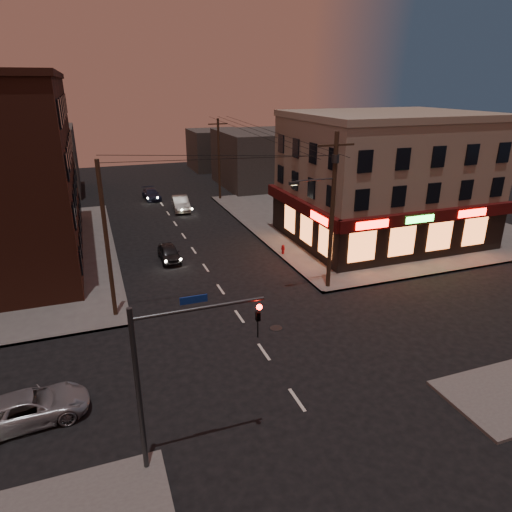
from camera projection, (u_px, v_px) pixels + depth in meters
name	position (u px, v px, depth m)	size (l,w,h in m)	color
ground	(264.00, 352.00, 23.21)	(120.00, 120.00, 0.00)	black
sidewalk_ne	(363.00, 219.00, 45.63)	(24.00, 28.00, 0.15)	#514F4C
pizza_building	(384.00, 178.00, 38.20)	(15.85, 12.85, 10.50)	gray
bg_building_ne_a	(260.00, 159.00, 59.80)	(10.00, 12.00, 7.00)	#3F3D3A
bg_building_nw	(37.00, 162.00, 54.46)	(9.00, 10.00, 8.00)	#3F3D3A
bg_building_ne_b	(217.00, 149.00, 71.62)	(8.00, 8.00, 6.00)	#3F3D3A
utility_pole_main	(331.00, 204.00, 28.39)	(4.20, 0.44, 10.00)	#382619
utility_pole_far	(219.00, 159.00, 51.81)	(0.26, 0.26, 9.00)	#382619
utility_pole_west	(107.00, 242.00, 25.07)	(0.24, 0.24, 9.00)	#382619
traffic_signal	(168.00, 364.00, 15.02)	(4.49, 0.32, 6.47)	#333538
suv_cross	(30.00, 407.00, 18.29)	(2.09, 4.54, 1.26)	gray
sedan_near	(169.00, 253.00, 34.93)	(1.45, 3.60, 1.23)	black
sedan_mid	(181.00, 203.00, 48.70)	(1.59, 4.57, 1.51)	gray
sedan_far	(151.00, 194.00, 53.30)	(1.69, 4.15, 1.21)	#1C2138
fire_hydrant	(283.00, 249.00, 35.97)	(0.34, 0.34, 0.74)	maroon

